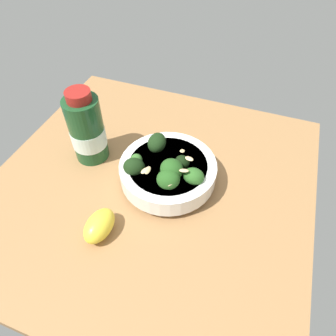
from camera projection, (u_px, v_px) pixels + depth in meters
ground_plane at (151, 188)px, 64.55cm from camera, size 65.25×65.25×3.11cm
bowl_of_broccoli at (167, 170)px, 60.98cm from camera, size 19.44×19.44×9.44cm
lemon_wedge at (99, 226)px, 53.99cm from camera, size 7.55×5.02×4.36cm
bottle_tall at (87, 130)px, 63.55cm from camera, size 7.37×7.37×16.76cm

